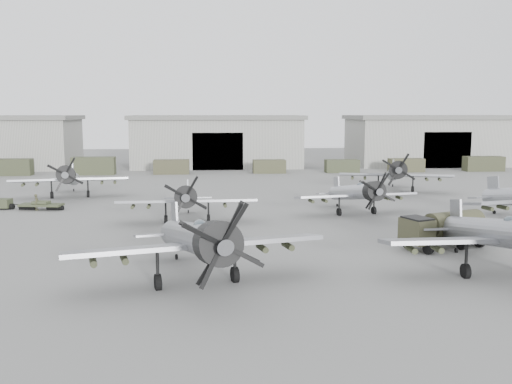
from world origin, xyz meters
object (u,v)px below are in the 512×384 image
Objects in this scene: aircraft_mid_2 at (358,193)px; aircraft_far_0 at (69,177)px; aircraft_far_1 at (396,172)px; fuel_tanker at (444,227)px; aircraft_near_2 at (504,235)px; aircraft_mid_1 at (187,198)px; ground_crew at (37,202)px; aircraft_near_1 at (197,240)px; tug_trailer at (16,204)px.

aircraft_far_0 is at bearing 146.67° from aircraft_mid_2.
aircraft_mid_2 is 0.88× the size of aircraft_far_1.
aircraft_far_0 is at bearing 119.87° from fuel_tanker.
aircraft_mid_1 is at bearing 135.77° from aircraft_near_2.
aircraft_near_2 is 1.04× the size of aircraft_far_1.
aircraft_far_0 is (-13.20, 15.49, 0.13)m from aircraft_mid_1.
aircraft_far_1 is at bearing -7.19° from aircraft_far_0.
aircraft_mid_1 is at bearing -129.58° from aircraft_far_1.
aircraft_near_2 is at bearing -118.60° from ground_crew.
fuel_tanker is (-0.35, 7.25, -1.06)m from aircraft_near_2.
aircraft_near_2 is 8.62× the size of ground_crew.
aircraft_near_1 is at bearing -75.20° from aircraft_far_0.
aircraft_near_2 reaches higher than aircraft_far_0.
aircraft_mid_1 is 7.48× the size of ground_crew.
fuel_tanker is at bearing -86.39° from aircraft_far_1.
aircraft_far_1 is at bearing 42.77° from aircraft_near_1.
aircraft_mid_1 is at bearing -58.23° from aircraft_far_0.
aircraft_far_0 is 8.11m from ground_crew.
ground_crew is at bearing 151.32° from aircraft_mid_1.
aircraft_mid_1 is (-1.15, 17.59, -0.41)m from aircraft_near_1.
fuel_tanker is (31.07, -25.65, -0.86)m from aircraft_far_0.
aircraft_mid_1 is 0.93× the size of aircraft_far_0.
aircraft_far_0 reaches higher than ground_crew.
aircraft_far_0 is at bearing -0.27° from ground_crew.
aircraft_near_2 is at bearing -44.59° from aircraft_mid_1.
aircraft_near_2 is 43.39m from tug_trailer.
fuel_tanker is at bearing -18.16° from tug_trailer.
aircraft_near_2 is 41.21m from ground_crew.
fuel_tanker is at bearing -30.52° from aircraft_mid_1.
ground_crew is at bearing 107.74° from aircraft_near_1.
aircraft_near_2 is at bearing -83.34° from aircraft_far_1.
aircraft_mid_1 reaches higher than tug_trailer.
fuel_tanker reaches higher than ground_crew.
aircraft_near_1 is 17.08m from aircraft_near_2.
aircraft_near_1 is 1.04× the size of aircraft_near_2.
aircraft_near_2 reaches higher than fuel_tanker.
aircraft_near_2 is 2.00× the size of fuel_tanker.
aircraft_near_1 is 24.66m from aircraft_mid_2.
aircraft_far_0 is 40.30m from fuel_tanker.
aircraft_far_0 is 8.04× the size of ground_crew.
aircraft_mid_1 is 18.67m from tug_trailer.
fuel_tanker reaches higher than tug_trailer.
aircraft_far_1 is (36.61, 0.94, 0.07)m from aircraft_far_0.
aircraft_mid_2 reaches higher than ground_crew.
aircraft_near_2 is 7.33m from fuel_tanker.
aircraft_mid_2 is at bearing -90.65° from ground_crew.
aircraft_near_2 is at bearing -90.56° from aircraft_mid_2.
aircraft_near_1 reaches higher than tug_trailer.
aircraft_near_1 is at bearing -176.65° from fuel_tanker.
aircraft_near_1 is 8.99× the size of ground_crew.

